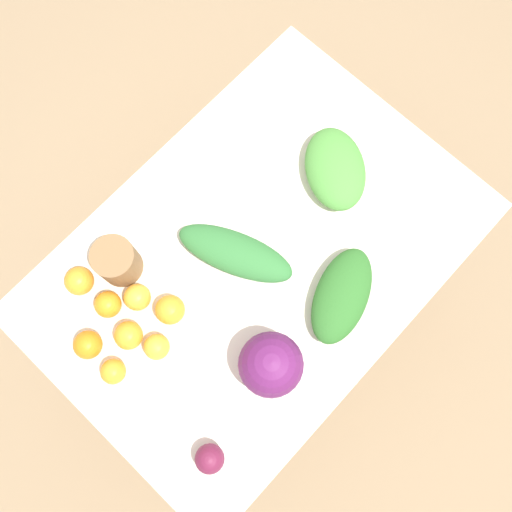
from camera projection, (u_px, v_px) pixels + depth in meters
name	position (u px, v px, depth m)	size (l,w,h in m)	color
ground_plane	(256.00, 303.00, 2.29)	(8.00, 8.00, 0.00)	#937A5B
dining_table	(256.00, 267.00, 1.66)	(1.21, 0.84, 0.76)	silver
cabbage_purple	(271.00, 364.00, 1.40)	(0.16, 0.16, 0.16)	#601E5B
paper_bag	(117.00, 261.00, 1.49)	(0.11, 0.11, 0.13)	olive
greens_bunch_beet_tops	(335.00, 169.00, 1.57)	(0.25, 0.16, 0.08)	#4C933D
greens_bunch_chard	(235.00, 253.00, 1.52)	(0.32, 0.12, 0.07)	#337538
greens_bunch_scallion	(342.00, 295.00, 1.49)	(0.27, 0.14, 0.08)	#2D6B28
beet_root	(210.00, 459.00, 1.39)	(0.07, 0.07, 0.07)	maroon
orange_0	(88.00, 345.00, 1.46)	(0.07, 0.07, 0.07)	orange
orange_1	(137.00, 297.00, 1.49)	(0.07, 0.07, 0.07)	#F9A833
orange_2	(157.00, 347.00, 1.46)	(0.07, 0.07, 0.07)	#F9A833
orange_3	(108.00, 304.00, 1.49)	(0.07, 0.07, 0.07)	orange
orange_4	(129.00, 335.00, 1.47)	(0.07, 0.07, 0.07)	orange
orange_5	(113.00, 371.00, 1.45)	(0.07, 0.07, 0.07)	orange
orange_6	(79.00, 281.00, 1.50)	(0.08, 0.08, 0.08)	orange
orange_7	(170.00, 310.00, 1.48)	(0.08, 0.08, 0.08)	orange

